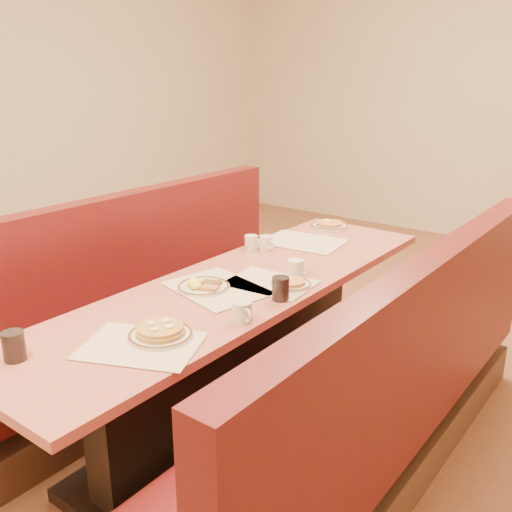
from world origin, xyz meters
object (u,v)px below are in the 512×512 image
Objects in this scene: coffee_mug_b at (252,242)px; soda_tumbler_mid at (281,289)px; booth_left at (140,319)px; coffee_mug_a at (243,312)px; soda_tumbler_near at (14,346)px; diner_table at (241,354)px; coffee_mug_d at (266,243)px; booth_right at (377,408)px; coffee_mug_c at (296,268)px; pancake_plate at (161,333)px; eggs_plate at (203,286)px.

coffee_mug_b is 0.99× the size of soda_tumbler_mid.
booth_left is 24.12× the size of coffee_mug_b.
coffee_mug_a is 0.84m from soda_tumbler_near.
booth_left is at bearing 118.94° from soda_tumbler_near.
coffee_mug_d reaches higher than diner_table.
booth_right is 0.75m from coffee_mug_c.
pancake_plate is (-0.61, -0.63, 0.41)m from booth_right.
coffee_mug_a is at bearing 62.07° from pancake_plate.
eggs_plate is 2.27× the size of coffee_mug_d.
coffee_mug_a is at bearing -143.70° from booth_right.
pancake_plate is 1.16m from coffee_mug_d.
diner_table is at bearing 62.92° from eggs_plate.
soda_tumbler_near reaches higher than coffee_mug_b.
diner_table is 0.51m from coffee_mug_c.
coffee_mug_d is at bearing 15.66° from coffee_mug_b.
coffee_mug_d is (-0.93, 0.48, 0.43)m from booth_right.
pancake_plate is at bearing -134.10° from booth_right.
soda_tumbler_near reaches higher than coffee_mug_c.
coffee_mug_c is at bearing 158.05° from booth_right.
soda_tumbler_near is at bearing -112.88° from soda_tumbler_mid.
coffee_mug_b reaches higher than eggs_plate.
soda_tumbler_near is at bearing -94.27° from eggs_plate.
booth_left reaches higher than coffee_mug_b.
coffee_mug_a reaches higher than eggs_plate.
pancake_plate is 2.36× the size of coffee_mug_b.
pancake_plate is 0.34m from coffee_mug_a.
booth_right is (0.73, 0.00, -0.01)m from diner_table.
coffee_mug_a is (-0.45, -0.33, 0.43)m from booth_right.
booth_left is at bearing 176.95° from soda_tumbler_mid.
pancake_plate reaches higher than diner_table.
coffee_mug_d is at bearing 124.10° from coffee_mug_c.
eggs_plate is (0.65, -0.17, 0.40)m from booth_left.
booth_right is 1.44m from soda_tumbler_near.
booth_left is 1.46m from booth_right.
eggs_plate reaches higher than diner_table.
booth_right reaches higher than diner_table.
coffee_mug_a and coffee_mug_c have the same top height.
soda_tumbler_near is at bearing -72.76° from coffee_mug_d.
eggs_plate is at bearing -14.37° from booth_left.
eggs_plate is at bearing 85.73° from soda_tumbler_near.
eggs_plate is 0.47m from coffee_mug_c.
coffee_mug_b reaches higher than diner_table.
coffee_mug_c is 1.03× the size of soda_tumbler_near.
booth_right is 0.96m from pancake_plate.
eggs_plate is (-0.21, 0.46, -0.00)m from pancake_plate.
soda_tumbler_near is (-0.27, -0.42, 0.03)m from pancake_plate.
booth_right is 1.14m from coffee_mug_d.
booth_left is 1.00× the size of booth_right.
booth_right is at bearing 45.90° from pancake_plate.
coffee_mug_c is at bearing -34.78° from coffee_mug_b.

